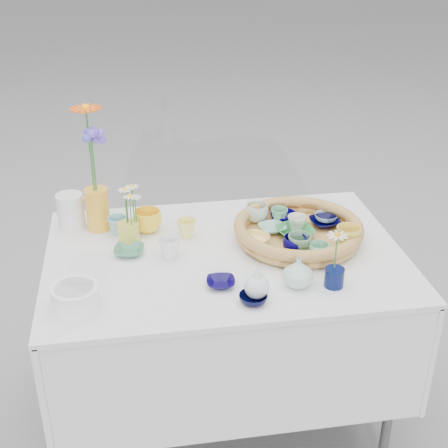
{
  "coord_description": "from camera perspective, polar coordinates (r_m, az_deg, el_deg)",
  "views": [
    {
      "loc": [
        -0.31,
        -1.89,
        1.87
      ],
      "look_at": [
        0.0,
        0.02,
        0.87
      ],
      "focal_mm": 50.0,
      "sensor_mm": 36.0,
      "label": 1
    }
  ],
  "objects": [
    {
      "name": "loose_ceramic_6",
      "position": [
        1.95,
        2.68,
        -6.83
      ],
      "size": [
        0.1,
        0.1,
        0.03
      ],
      "primitive_type": "imported",
      "rotation": [
        0.0,
        0.0,
        -0.1
      ],
      "color": "black",
      "rests_on": "display_table"
    },
    {
      "name": "tray_ceramic_9",
      "position": [
        2.17,
        6.48,
        -1.94
      ],
      "size": [
        0.09,
        0.09,
        0.07
      ],
      "primitive_type": "imported",
      "rotation": [
        0.0,
        0.0,
        -0.1
      ],
      "color": "#070250",
      "rests_on": "wicker_tray"
    },
    {
      "name": "fluted_bowl",
      "position": [
        1.96,
        -13.41,
        -6.56
      ],
      "size": [
        0.16,
        0.16,
        0.08
      ],
      "primitive_type": null,
      "rotation": [
        0.0,
        0.0,
        -0.12
      ],
      "color": "white",
      "rests_on": "display_table"
    },
    {
      "name": "tray_ceramic_7",
      "position": [
        2.32,
        6.67,
        0.03
      ],
      "size": [
        0.09,
        0.09,
        0.06
      ],
      "primitive_type": "imported",
      "rotation": [
        0.0,
        0.0,
        -0.31
      ],
      "color": "silver",
      "rests_on": "wicker_tray"
    },
    {
      "name": "hydrangea",
      "position": [
        2.31,
        -11.82,
        5.35
      ],
      "size": [
        0.09,
        0.09,
        0.28
      ],
      "primitive_type": null,
      "rotation": [
        0.0,
        0.0,
        0.1
      ],
      "color": "#544ECE",
      "rests_on": "tall_vase_yellow"
    },
    {
      "name": "display_table",
      "position": [
        2.68,
        0.07,
        -16.96
      ],
      "size": [
        1.26,
        0.86,
        0.77
      ],
      "primitive_type": null,
      "color": "silver",
      "rests_on": "ground"
    },
    {
      "name": "tray_ceramic_8",
      "position": [
        2.42,
        9.32,
        0.58
      ],
      "size": [
        0.12,
        0.12,
        0.03
      ],
      "primitive_type": "imported",
      "rotation": [
        0.0,
        0.0,
        -0.4
      ],
      "color": "#94CCDD",
      "rests_on": "wicker_tray"
    },
    {
      "name": "tray_ceramic_11",
      "position": [
        2.15,
        8.66,
        -2.51
      ],
      "size": [
        0.08,
        0.08,
        0.06
      ],
      "primitive_type": "imported",
      "rotation": [
        0.0,
        0.0,
        0.09
      ],
      "color": "#76C29C",
      "rests_on": "wicker_tray"
    },
    {
      "name": "loose_ceramic_1",
      "position": [
        2.31,
        -3.43,
        -0.39
      ],
      "size": [
        0.08,
        0.08,
        0.07
      ],
      "primitive_type": "imported",
      "rotation": [
        0.0,
        0.0,
        0.17
      ],
      "color": "#FFE973",
      "rests_on": "display_table"
    },
    {
      "name": "tray_ceramic_2",
      "position": [
        2.24,
        11.27,
        -1.21
      ],
      "size": [
        0.11,
        0.11,
        0.08
      ],
      "primitive_type": "imported",
      "rotation": [
        0.0,
        0.0,
        0.24
      ],
      "color": "gold",
      "rests_on": "wicker_tray"
    },
    {
      "name": "tray_ceramic_10",
      "position": [
        2.23,
        2.9,
        -1.46
      ],
      "size": [
        0.12,
        0.12,
        0.03
      ],
      "primitive_type": "imported",
      "rotation": [
        0.0,
        0.0,
        0.15
      ],
      "color": "#FFDF7A",
      "rests_on": "wicker_tray"
    },
    {
      "name": "loose_ceramic_2",
      "position": [
        2.23,
        -8.67,
        -2.44
      ],
      "size": [
        0.12,
        0.12,
        0.03
      ],
      "primitive_type": "imported",
      "rotation": [
        0.0,
        0.0,
        -0.19
      ],
      "color": "#407E61",
      "rests_on": "display_table"
    },
    {
      "name": "tall_vase_yellow",
      "position": [
        2.39,
        -11.48,
        1.34
      ],
      "size": [
        0.11,
        0.11,
        0.16
      ],
      "primitive_type": "cylinder",
      "rotation": [
        0.0,
        0.0,
        0.33
      ],
      "color": "gold",
      "rests_on": "display_table"
    },
    {
      "name": "tray_ceramic_4",
      "position": [
        2.17,
        6.92,
        -1.93
      ],
      "size": [
        0.1,
        0.1,
        0.08
      ],
      "primitive_type": "imported",
      "rotation": [
        0.0,
        0.0,
        -0.2
      ],
      "color": "#57865D",
      "rests_on": "wicker_tray"
    },
    {
      "name": "tray_ceramic_6",
      "position": [
        2.38,
        3.02,
        1.03
      ],
      "size": [
        0.11,
        0.11,
        0.07
      ],
      "primitive_type": "imported",
      "rotation": [
        0.0,
        0.0,
        0.33
      ],
      "color": "#B0CFBE",
      "rests_on": "wicker_tray"
    },
    {
      "name": "loose_ceramic_5",
      "position": [
        2.36,
        -9.7,
        -0.13
      ],
      "size": [
        0.1,
        0.1,
        0.07
      ],
      "primitive_type": "imported",
      "rotation": [
        0.0,
        0.0,
        0.36
      ],
      "color": "#7CB5B2",
      "rests_on": "display_table"
    },
    {
      "name": "daisy_cup",
      "position": [
        2.28,
        -8.71,
        -0.85
      ],
      "size": [
        0.08,
        0.08,
        0.08
      ],
      "primitive_type": "cylinder",
      "rotation": [
        0.0,
        0.0,
        0.03
      ],
      "color": "gold",
      "rests_on": "display_table"
    },
    {
      "name": "bud_vase_paleblue",
      "position": [
        1.95,
        3.04,
        -5.23
      ],
      "size": [
        0.09,
        0.09,
        0.12
      ],
      "primitive_type": null,
      "rotation": [
        0.0,
        0.0,
        0.17
      ],
      "color": "silver",
      "rests_on": "display_table"
    },
    {
      "name": "tray_ceramic_0",
      "position": [
        2.4,
        5.44,
        0.66
      ],
      "size": [
        0.11,
        0.11,
        0.03
      ],
      "primitive_type": "imported",
      "rotation": [
        0.0,
        0.0,
        -0.14
      ],
      "color": "#070052",
      "rests_on": "wicker_tray"
    },
    {
      "name": "loose_ceramic_0",
      "position": [
        2.36,
        -6.99,
        0.28
      ],
      "size": [
        0.13,
        0.13,
        0.08
      ],
      "primitive_type": "imported",
      "rotation": [
        0.0,
        0.0,
        -0.23
      ],
      "color": "yellow",
      "rests_on": "display_table"
    },
    {
      "name": "tray_ceramic_5",
      "position": [
        2.32,
        4.42,
        -0.39
      ],
      "size": [
        0.12,
        0.12,
        0.02
      ],
      "primitive_type": "imported",
      "rotation": [
        0.0,
        0.0,
        0.24
      ],
      "color": "#86BCAC",
      "rests_on": "wicker_tray"
    },
    {
      "name": "tray_ceramic_1",
      "position": [
        2.39,
        9.17,
        0.15
      ],
      "size": [
        0.12,
        0.12,
        0.03
      ],
      "primitive_type": "imported",
      "rotation": [
        0.0,
        0.0,
        0.13
      ],
      "color": "black",
      "rests_on": "wicker_tray"
    },
    {
      "name": "single_daisy",
      "position": [
        2.01,
        10.2,
        -2.54
      ],
      "size": [
        0.1,
        0.1,
        0.14
      ],
      "primitive_type": null,
      "rotation": [
        0.0,
        0.0,
        0.43
      ],
      "color": "white",
      "rests_on": "bud_vase_cobalt"
    },
    {
      "name": "white_pitcher",
      "position": [
        2.43,
        -13.84,
        1.14
      ],
      "size": [
        0.16,
        0.13,
        0.14
      ],
      "primitive_type": null,
      "rotation": [
        0.0,
        0.0,
        0.19
      ],
      "color": "white",
      "rests_on": "display_table"
    },
    {
      "name": "loose_ceramic_4",
      "position": [
        2.03,
        -0.3,
        -5.39
      ],
      "size": [
        0.1,
        0.1,
        0.02
      ],
      "primitive_type": "imported",
      "rotation": [
        0.0,
        0.0,
        -0.09
      ],
      "color": "#0B043B",
      "rests_on": "display_table"
    },
    {
      "name": "bud_vase_cobalt",
      "position": [
        2.05,
        10.05,
        -4.83
      ],
      "size": [
        0.07,
        0.07,
        0.06
      ],
      "primitive_type": "cylinder",
      "rotation": [
        0.0,
        0.0,
        0.17
      ],
      "color": "#06103D",
      "rests_on": "display_table"
    },
    {
      "name": "ground",
      "position": [
        2.68,
        0.07,
        -16.96
      ],
      "size": [
        80.0,
        80.0,
        0.0
      ],
      "primitive_type": "plane",
      "color": "gray"
    },
    {
      "name": "gerbera",
      "position": [
        2.29,
        -12.14,
        6.57
      ],
      "size": [
        0.15,
        0.15,
        0.33
      ],
      "primitive_type": null,
      "rotation": [
        0.0,
        0.0,
        -0.2
      ],
      "color": "#FF5C11",
      "rests_on": "tall_vase_yellow"
    },
    {
      "name": "bud_vase_seafoam",
      "position": [
        2.02,
        6.79,
        -4.36
      ],
      "size": [
        0.11,
        0.11,
        0.1
      ],
      "primitive_type": "imported",
      "rotation": [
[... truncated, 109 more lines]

